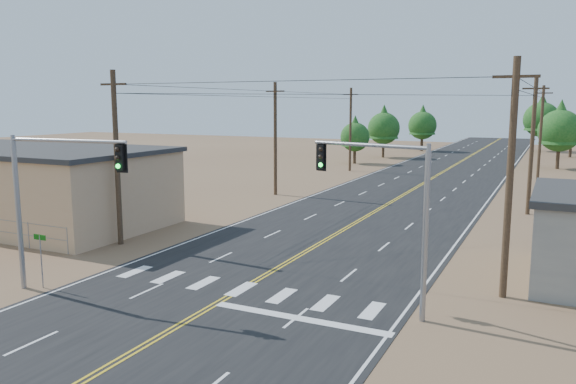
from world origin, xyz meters
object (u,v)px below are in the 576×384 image
Objects in this scene: building_left at (22,186)px; street_sign at (41,252)px; signal_mast_left at (47,187)px; signal_mast_right at (391,199)px.

street_sign is (12.88, -9.60, -0.87)m from building_left.
signal_mast_left is 14.32m from signal_mast_right.
signal_mast_right reaches higher than street_sign.
building_left is 2.94× the size of signal_mast_left.
street_sign is at bearing -36.71° from building_left.
signal_mast_left is 3.15m from street_sign.
street_sign is (-0.95, 0.24, -3.00)m from signal_mast_left.
building_left is 16.09m from street_sign.
signal_mast_left reaches higher than signal_mast_right.
signal_mast_right is (27.57, -5.78, 2.02)m from building_left.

